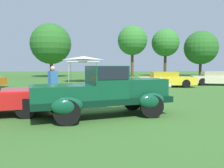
# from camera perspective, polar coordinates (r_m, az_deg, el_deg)

# --- Properties ---
(ground_plane) EXTENTS (120.00, 120.00, 0.00)m
(ground_plane) POSITION_cam_1_polar(r_m,az_deg,el_deg) (8.30, -0.02, -7.23)
(ground_plane) COLOR #386628
(feature_pickup_truck) EXTENTS (4.83, 2.67, 1.70)m
(feature_pickup_truck) POSITION_cam_1_polar(r_m,az_deg,el_deg) (7.58, -2.10, -1.69)
(feature_pickup_truck) COLOR black
(feature_pickup_truck) RESTS_ON ground_plane
(show_car_yellow) EXTENTS (4.57, 1.99, 1.22)m
(show_car_yellow) POSITION_cam_1_polar(r_m,az_deg,el_deg) (18.70, 13.34, 1.11)
(show_car_yellow) COLOR yellow
(show_car_yellow) RESTS_ON ground_plane
(show_car_cream) EXTENTS (4.25, 2.70, 1.22)m
(show_car_cream) POSITION_cam_1_polar(r_m,az_deg,el_deg) (21.93, 24.34, 1.32)
(show_car_cream) COLOR beige
(show_car_cream) RESTS_ON ground_plane
(spectator_near_truck) EXTENTS (0.35, 0.45, 1.69)m
(spectator_near_truck) POSITION_cam_1_polar(r_m,az_deg,el_deg) (15.99, -1.39, 1.79)
(spectator_near_truck) COLOR #283351
(spectator_near_truck) RESTS_ON ground_plane
(spectator_between_cars) EXTENTS (0.46, 0.45, 1.69)m
(spectator_between_cars) POSITION_cam_1_polar(r_m,az_deg,el_deg) (10.95, -14.57, 0.34)
(spectator_between_cars) COLOR #283351
(spectator_between_cars) RESTS_ON ground_plane
(canopy_tent_left_field) EXTENTS (3.21, 3.21, 2.71)m
(canopy_tent_left_field) POSITION_cam_1_polar(r_m,az_deg,el_deg) (24.26, -7.17, 6.29)
(canopy_tent_left_field) COLOR #B7B7BC
(canopy_tent_left_field) RESTS_ON ground_plane
(treeline_mid_left) EXTENTS (6.02, 6.02, 7.96)m
(treeline_mid_left) POSITION_cam_1_polar(r_m,az_deg,el_deg) (35.55, -15.09, 9.68)
(treeline_mid_left) COLOR brown
(treeline_mid_left) RESTS_ON ground_plane
(treeline_center) EXTENTS (4.65, 4.65, 8.01)m
(treeline_center) POSITION_cam_1_polar(r_m,az_deg,el_deg) (36.59, 5.13, 10.81)
(treeline_center) COLOR brown
(treeline_center) RESTS_ON ground_plane
(treeline_mid_right) EXTENTS (4.41, 4.41, 7.61)m
(treeline_mid_right) POSITION_cam_1_polar(r_m,az_deg,el_deg) (38.06, 13.27, 10.03)
(treeline_mid_right) COLOR #47331E
(treeline_mid_right) RESTS_ON ground_plane
(treeline_far_right) EXTENTS (5.46, 5.46, 7.38)m
(treeline_far_right) POSITION_cam_1_polar(r_m,az_deg,el_deg) (40.44, 21.40, 8.46)
(treeline_far_right) COLOR #47331E
(treeline_far_right) RESTS_ON ground_plane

